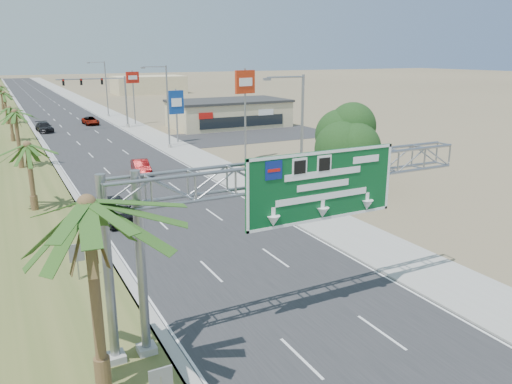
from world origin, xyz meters
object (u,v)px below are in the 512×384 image
object	(u,v)px
car_mid_lane	(141,167)
car_right_lane	(90,121)
store_building	(229,114)
pole_sign_blue	(176,104)
sign_gantry	(285,187)
palm_near	(87,206)
pole_sign_red_near	(245,88)
car_left_lane	(115,210)
pole_sign_red_far	(133,82)
signal_mast	(113,97)
car_far	(44,127)

from	to	relation	value
car_mid_lane	car_right_lane	distance (m)	38.43
store_building	pole_sign_blue	distance (m)	16.68
sign_gantry	store_building	xyz separation A→B (m)	(23.06, 56.07, -4.06)
palm_near	pole_sign_red_near	distance (m)	39.20
store_building	car_left_lane	xyz separation A→B (m)	(-26.65, -39.11, -1.17)
pole_sign_red_near	pole_sign_red_far	size ratio (longest dim) A/B	1.13
car_right_lane	pole_sign_blue	distance (m)	24.70
car_right_lane	pole_sign_red_far	xyz separation A→B (m)	(6.54, -3.52, 6.27)
car_mid_lane	pole_sign_blue	bearing A→B (deg)	65.18
signal_mast	store_building	distance (m)	18.08
car_left_lane	car_mid_lane	size ratio (longest dim) A/B	1.18
car_right_lane	sign_gantry	bearing A→B (deg)	-96.01
car_far	signal_mast	bearing A→B (deg)	-13.89
car_far	pole_sign_blue	world-z (taller)	pole_sign_blue
sign_gantry	pole_sign_blue	world-z (taller)	sign_gantry
car_far	pole_sign_blue	distance (m)	23.76
store_building	pole_sign_red_near	xyz separation A→B (m)	(-9.61, -25.29, 5.84)
car_right_lane	car_far	size ratio (longest dim) A/B	0.93
sign_gantry	pole_sign_red_far	size ratio (longest dim) A/B	1.92
sign_gantry	pole_sign_blue	size ratio (longest dim) A/B	2.40
car_left_lane	car_far	xyz separation A→B (m)	(-0.27, 46.57, -0.12)
car_mid_lane	car_far	xyz separation A→B (m)	(-5.63, 33.37, 0.03)
signal_mast	car_far	world-z (taller)	signal_mast
pole_sign_red_near	pole_sign_red_far	bearing A→B (deg)	95.38
car_right_lane	signal_mast	bearing A→B (deg)	-71.49
store_building	car_left_lane	bearing A→B (deg)	-124.28
car_right_lane	car_far	world-z (taller)	car_far
palm_near	signal_mast	bearing A→B (deg)	77.34
car_left_lane	pole_sign_blue	xyz separation A→B (m)	(14.31, 28.32, 4.22)
signal_mast	pole_sign_red_far	size ratio (longest dim) A/B	1.18
signal_mast	pole_sign_blue	size ratio (longest dim) A/B	1.47
pole_sign_red_near	pole_sign_blue	world-z (taller)	pole_sign_red_near
store_building	car_mid_lane	size ratio (longest dim) A/B	4.32
pole_sign_red_far	sign_gantry	bearing A→B (deg)	-98.93
store_building	car_far	xyz separation A→B (m)	(-26.92, 7.47, -1.28)
sign_gantry	pole_sign_blue	distance (m)	46.55
car_mid_lane	pole_sign_red_near	bearing A→B (deg)	8.80
signal_mast	car_right_lane	world-z (taller)	signal_mast
store_building	pole_sign_red_far	size ratio (longest dim) A/B	2.06
palm_near	pole_sign_blue	xyz separation A→B (m)	(18.86, 47.21, -1.87)
car_right_lane	pole_sign_red_far	world-z (taller)	pole_sign_red_far
pole_sign_blue	car_right_lane	bearing A→B (deg)	106.83
palm_near	pole_sign_blue	world-z (taller)	palm_near
pole_sign_red_near	pole_sign_red_far	world-z (taller)	pole_sign_red_near
signal_mast	pole_sign_blue	distance (m)	17.35
sign_gantry	store_building	size ratio (longest dim) A/B	0.93
car_mid_lane	pole_sign_red_far	distance (m)	36.41
car_mid_lane	pole_sign_red_far	bearing A→B (deg)	82.18
sign_gantry	signal_mast	xyz separation A→B (m)	(6.23, 62.05, -1.21)
car_left_lane	car_right_lane	xyz separation A→B (m)	(7.27, 51.58, -0.20)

